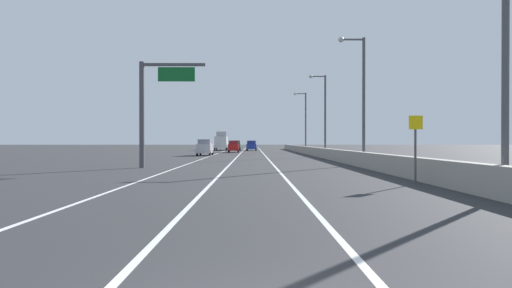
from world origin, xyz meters
name	(u,v)px	position (x,y,z in m)	size (l,w,h in m)	color
ground_plane	(253,153)	(0.00, 64.00, 0.00)	(320.00, 320.00, 0.00)	#2D2D30
lane_stripe_left	(213,155)	(-5.50, 55.00, 0.00)	(0.16, 130.00, 0.00)	silver
lane_stripe_center	(239,155)	(-2.00, 55.00, 0.00)	(0.16, 130.00, 0.00)	silver
lane_stripe_right	(265,155)	(1.50, 55.00, 0.00)	(0.16, 130.00, 0.00)	silver
jersey_barrier_right	(331,154)	(7.85, 40.00, 0.55)	(0.60, 120.00, 1.10)	#9E998E
overhead_sign_gantry	(152,101)	(-7.26, 26.69, 4.73)	(4.68, 0.36, 7.50)	#47474C
speed_advisory_sign	(416,144)	(6.95, 14.87, 1.76)	(0.60, 0.11, 3.00)	#4C4C51
lamp_post_right_near	(498,26)	(8.17, 10.70, 5.80)	(2.14, 0.44, 10.11)	#4C4C51
lamp_post_right_second	(360,91)	(8.35, 30.05, 5.80)	(2.14, 0.44, 10.11)	#4C4C51
lamp_post_right_third	(323,109)	(8.58, 49.41, 5.80)	(2.14, 0.44, 10.11)	#4C4C51
lamp_post_right_fourth	(304,118)	(8.56, 68.77, 5.80)	(2.14, 0.44, 10.11)	#4C4C51
car_silver_0	(205,147)	(-6.39, 52.71, 1.05)	(1.89, 4.31, 2.12)	#B7B7BC
car_red_1	(234,147)	(-3.29, 68.01, 0.99)	(1.84, 4.18, 1.98)	red
car_green_2	(236,145)	(-3.55, 85.26, 1.00)	(1.91, 4.35, 2.02)	#196033
car_blue_3	(252,146)	(-0.33, 81.51, 0.99)	(2.07, 4.06, 1.99)	#1E389E
box_truck	(221,142)	(-6.67, 86.11, 1.78)	(2.70, 8.79, 3.91)	silver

